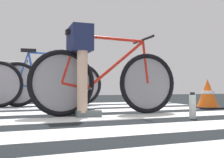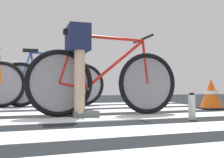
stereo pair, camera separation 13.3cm
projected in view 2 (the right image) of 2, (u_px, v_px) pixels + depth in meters
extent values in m
cube|color=black|center=(42.00, 118.00, 2.82)|extent=(18.00, 14.00, 0.02)
cube|color=silver|center=(44.00, 136.00, 1.72)|extent=(5.20, 0.44, 0.00)
cube|color=silver|center=(30.00, 121.00, 2.44)|extent=(5.20, 0.44, 0.00)
cube|color=silver|center=(40.00, 113.00, 3.21)|extent=(5.20, 0.44, 0.00)
cube|color=silver|center=(35.00, 108.00, 3.92)|extent=(5.20, 0.44, 0.00)
cube|color=silver|center=(41.00, 105.00, 4.66)|extent=(5.20, 0.44, 0.00)
torus|color=black|center=(59.00, 83.00, 2.81)|extent=(0.72, 0.07, 0.72)
torus|color=black|center=(148.00, 83.00, 3.11)|extent=(0.72, 0.07, 0.72)
cylinder|color=gray|center=(59.00, 83.00, 2.81)|extent=(0.61, 0.02, 0.61)
cylinder|color=gray|center=(148.00, 83.00, 3.11)|extent=(0.61, 0.02, 0.61)
cylinder|color=red|center=(110.00, 38.00, 2.99)|extent=(0.80, 0.05, 0.05)
cylinder|color=red|center=(115.00, 64.00, 3.00)|extent=(0.70, 0.05, 0.59)
cylinder|color=red|center=(80.00, 62.00, 2.88)|extent=(0.15, 0.04, 0.59)
cylinder|color=red|center=(73.00, 86.00, 2.85)|extent=(0.29, 0.03, 0.09)
cylinder|color=red|center=(67.00, 59.00, 2.84)|extent=(0.18, 0.03, 0.53)
cylinder|color=red|center=(145.00, 62.00, 3.11)|extent=(0.09, 0.03, 0.50)
cube|color=black|center=(75.00, 32.00, 2.87)|extent=(0.24, 0.10, 0.05)
cylinder|color=black|center=(143.00, 39.00, 3.11)|extent=(0.04, 0.52, 0.03)
cylinder|color=#4C4C51|center=(85.00, 89.00, 2.89)|extent=(0.03, 0.34, 0.02)
cylinder|color=beige|center=(75.00, 71.00, 3.00)|extent=(0.11, 0.11, 0.88)
cylinder|color=beige|center=(80.00, 70.00, 2.74)|extent=(0.11, 0.11, 0.88)
cube|color=#1E264D|center=(77.00, 39.00, 2.88)|extent=(0.23, 0.41, 0.28)
cube|color=slate|center=(81.00, 112.00, 3.01)|extent=(0.26, 0.11, 0.07)
cube|color=slate|center=(86.00, 114.00, 2.74)|extent=(0.26, 0.11, 0.07)
torus|color=black|center=(1.00, 84.00, 4.10)|extent=(0.72, 0.18, 0.72)
cylinder|color=gray|center=(1.00, 84.00, 4.10)|extent=(0.60, 0.11, 0.61)
cylinder|color=orange|center=(0.00, 68.00, 4.09)|extent=(0.09, 0.04, 0.50)
torus|color=black|center=(20.00, 84.00, 4.26)|extent=(0.72, 0.10, 0.72)
torus|color=black|center=(83.00, 85.00, 4.52)|extent=(0.72, 0.10, 0.72)
cylinder|color=gray|center=(20.00, 84.00, 4.26)|extent=(0.61, 0.05, 0.61)
cylinder|color=gray|center=(83.00, 85.00, 4.52)|extent=(0.61, 0.05, 0.61)
cylinder|color=#2551A7|center=(56.00, 54.00, 4.42)|extent=(0.80, 0.09, 0.05)
cylinder|color=#2551A7|center=(59.00, 71.00, 4.42)|extent=(0.70, 0.08, 0.59)
cylinder|color=#2551A7|center=(34.00, 70.00, 4.32)|extent=(0.16, 0.04, 0.59)
cylinder|color=#2551A7|center=(29.00, 86.00, 4.29)|extent=(0.29, 0.05, 0.09)
cylinder|color=#2551A7|center=(25.00, 68.00, 4.28)|extent=(0.19, 0.04, 0.53)
cylinder|color=#2551A7|center=(81.00, 70.00, 4.52)|extent=(0.09, 0.03, 0.50)
cube|color=black|center=(31.00, 51.00, 4.31)|extent=(0.25, 0.11, 0.05)
cylinder|color=black|center=(80.00, 54.00, 4.52)|extent=(0.06, 0.52, 0.03)
cylinder|color=#4C4C51|center=(38.00, 88.00, 4.33)|extent=(0.04, 0.34, 0.02)
torus|color=black|center=(34.00, 85.00, 5.94)|extent=(0.72, 0.07, 0.72)
cylinder|color=gray|center=(34.00, 85.00, 5.94)|extent=(0.61, 0.02, 0.61)
cylinder|color=white|center=(13.00, 62.00, 5.82)|extent=(0.80, 0.05, 0.05)
cylinder|color=white|center=(15.00, 75.00, 5.83)|extent=(0.70, 0.05, 0.59)
cylinder|color=white|center=(33.00, 74.00, 5.94)|extent=(0.09, 0.03, 0.50)
cylinder|color=black|center=(32.00, 62.00, 5.94)|extent=(0.04, 0.52, 0.03)
cylinder|color=white|center=(192.00, 107.00, 2.58)|extent=(0.07, 0.07, 0.24)
cylinder|color=black|center=(192.00, 94.00, 2.58)|extent=(0.05, 0.05, 0.02)
cube|color=black|center=(211.00, 108.00, 3.82)|extent=(0.38, 0.38, 0.02)
cone|color=#EA5B14|center=(211.00, 94.00, 3.83)|extent=(0.33, 0.33, 0.43)
cylinder|color=white|center=(211.00, 92.00, 3.83)|extent=(0.18, 0.18, 0.05)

